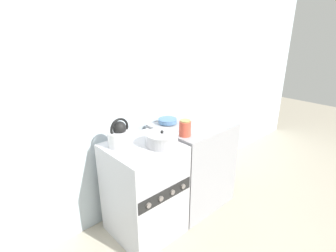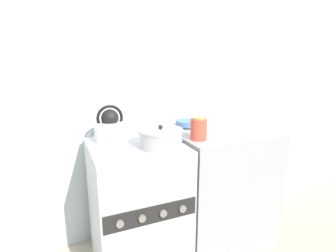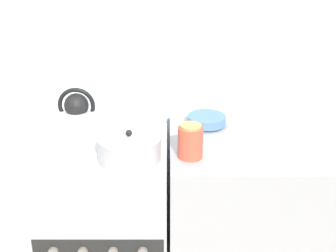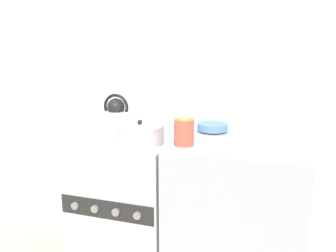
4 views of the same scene
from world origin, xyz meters
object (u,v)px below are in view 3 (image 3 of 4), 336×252
at_px(kettle, 78,119).
at_px(storage_jar, 190,141).
at_px(stove, 108,229).
at_px(enamel_bowl, 206,120).
at_px(cooking_pot, 129,147).

xyz_separation_m(kettle, storage_jar, (0.53, -0.26, 0.00)).
relative_size(stove, enamel_bowl, 4.75).
height_order(kettle, cooking_pot, kettle).
distance_m(stove, enamel_bowl, 0.74).
bearing_deg(cooking_pot, stove, 141.17).
bearing_deg(stove, storage_jar, -17.24).
bearing_deg(cooking_pot, kettle, 137.71).
xyz_separation_m(stove, kettle, (-0.13, 0.13, 0.54)).
bearing_deg(kettle, cooking_pot, -42.29).
distance_m(stove, storage_jar, 0.68).
xyz_separation_m(cooking_pot, storage_jar, (0.26, -0.02, 0.04)).
bearing_deg(kettle, stove, -45.47).
height_order(stove, enamel_bowl, enamel_bowl).
relative_size(kettle, enamel_bowl, 1.36).
bearing_deg(stove, enamel_bowl, 23.98).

